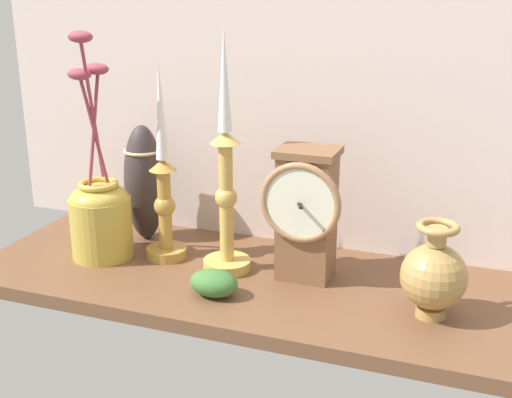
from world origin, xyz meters
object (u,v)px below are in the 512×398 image
(candlestick_tall_center, at_px, (226,187))
(tall_ceramic_vase, at_px, (144,182))
(mantel_clock, at_px, (306,212))
(brass_vase_jar, at_px, (100,212))
(brass_vase_bulbous, at_px, (434,275))
(candlestick_tall_left, at_px, (164,193))

(candlestick_tall_center, distance_m, tall_ceramic_vase, 0.22)
(mantel_clock, bearing_deg, brass_vase_jar, -173.93)
(brass_vase_bulbous, xyz_separation_m, tall_ceramic_vase, (-0.56, 0.13, 0.05))
(mantel_clock, relative_size, tall_ceramic_vase, 1.00)
(mantel_clock, distance_m, tall_ceramic_vase, 0.35)
(mantel_clock, bearing_deg, candlestick_tall_center, -173.53)
(candlestick_tall_left, xyz_separation_m, tall_ceramic_vase, (-0.08, 0.07, -0.01))
(candlestick_tall_left, bearing_deg, tall_ceramic_vase, 138.73)
(candlestick_tall_left, bearing_deg, brass_vase_bulbous, -7.69)
(brass_vase_bulbous, relative_size, brass_vase_jar, 0.37)
(candlestick_tall_center, bearing_deg, mantel_clock, 6.47)
(candlestick_tall_center, bearing_deg, brass_vase_jar, -174.16)
(brass_vase_bulbous, height_order, tall_ceramic_vase, tall_ceramic_vase)
(candlestick_tall_left, height_order, tall_ceramic_vase, candlestick_tall_left)
(mantel_clock, relative_size, candlestick_tall_left, 0.62)
(brass_vase_bulbous, relative_size, tall_ceramic_vase, 0.66)
(candlestick_tall_left, relative_size, candlestick_tall_center, 0.85)
(brass_vase_bulbous, distance_m, tall_ceramic_vase, 0.57)
(candlestick_tall_center, relative_size, tall_ceramic_vase, 1.87)
(tall_ceramic_vase, bearing_deg, candlestick_tall_left, -41.27)
(mantel_clock, distance_m, candlestick_tall_center, 0.14)
(brass_vase_jar, distance_m, tall_ceramic_vase, 0.11)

